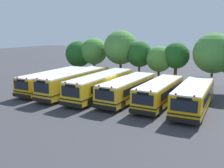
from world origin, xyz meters
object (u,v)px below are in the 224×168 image
(school_bus_1, at_px, (76,82))
(school_bus_0, at_px, (54,80))
(school_bus_5, at_px, (194,96))
(tree_3, at_px, (140,54))
(tree_5, at_px, (177,55))
(tree_2, at_px, (120,47))
(school_bus_2, at_px, (101,85))
(tree_0, at_px, (79,54))
(tree_4, at_px, (159,59))
(school_bus_4, at_px, (160,92))
(school_bus_3, at_px, (128,89))
(tree_1, at_px, (93,51))
(tree_6, at_px, (214,52))

(school_bus_1, bearing_deg, school_bus_0, 0.93)
(school_bus_1, height_order, school_bus_5, school_bus_1)
(tree_3, relative_size, tree_5, 1.01)
(tree_2, bearing_deg, school_bus_2, -74.71)
(tree_0, distance_m, tree_3, 10.63)
(tree_0, bearing_deg, tree_4, -2.29)
(school_bus_1, bearing_deg, tree_5, -134.22)
(school_bus_2, xyz_separation_m, tree_3, (0.63, 9.83, 2.72))
(school_bus_0, relative_size, school_bus_4, 1.17)
(school_bus_3, bearing_deg, tree_3, -73.22)
(tree_5, bearing_deg, tree_1, 177.35)
(school_bus_4, xyz_separation_m, tree_6, (3.75, 8.91, 3.44))
(tree_4, bearing_deg, tree_5, 3.09)
(school_bus_1, bearing_deg, tree_3, -111.97)
(school_bus_0, relative_size, school_bus_3, 1.10)
(tree_4, height_order, tree_5, tree_5)
(school_bus_4, bearing_deg, school_bus_5, 178.18)
(school_bus_1, xyz_separation_m, school_bus_5, (13.57, -0.19, -0.08))
(school_bus_5, xyz_separation_m, tree_5, (-4.20, 9.63, 2.82))
(school_bus_5, bearing_deg, tree_1, -32.02)
(school_bus_2, bearing_deg, tree_4, -110.75)
(school_bus_2, bearing_deg, tree_2, -74.43)
(school_bus_0, bearing_deg, tree_3, -127.11)
(school_bus_3, distance_m, tree_3, 10.63)
(school_bus_2, height_order, school_bus_5, school_bus_2)
(school_bus_1, bearing_deg, school_bus_3, -179.86)
(tree_0, height_order, tree_1, tree_1)
(school_bus_4, height_order, tree_4, tree_4)
(school_bus_0, bearing_deg, school_bus_4, 179.35)
(tree_2, height_order, tree_4, tree_2)
(school_bus_4, height_order, tree_2, tree_2)
(school_bus_3, bearing_deg, tree_2, -57.56)
(school_bus_4, distance_m, tree_6, 10.26)
(tree_0, relative_size, tree_4, 1.08)
(school_bus_3, height_order, tree_5, tree_5)
(school_bus_2, distance_m, tree_3, 10.22)
(school_bus_5, bearing_deg, tree_2, -40.44)
(school_bus_2, distance_m, tree_6, 14.14)
(tree_4, distance_m, tree_6, 7.07)
(tree_4, bearing_deg, school_bus_4, -71.18)
(tree_6, bearing_deg, school_bus_3, -129.03)
(school_bus_4, height_order, school_bus_5, school_bus_5)
(school_bus_1, bearing_deg, tree_1, -67.95)
(school_bus_0, xyz_separation_m, school_bus_2, (6.71, 0.04, 0.08))
(tree_4, bearing_deg, school_bus_3, -91.58)
(tree_2, distance_m, tree_4, 6.55)
(tree_1, height_order, tree_3, tree_1)
(school_bus_0, distance_m, tree_3, 12.62)
(tree_2, bearing_deg, tree_5, -4.61)
(tree_3, bearing_deg, tree_6, -5.78)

